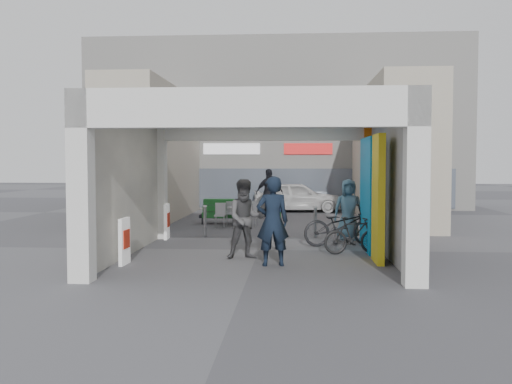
# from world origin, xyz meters

# --- Properties ---
(ground) EXTENTS (90.00, 90.00, 0.00)m
(ground) POSITION_xyz_m (0.00, 0.00, 0.00)
(ground) COLOR #555459
(ground) RESTS_ON ground
(arcade_canopy) EXTENTS (6.40, 6.45, 6.40)m
(arcade_canopy) POSITION_xyz_m (0.54, -0.82, 2.30)
(arcade_canopy) COLOR silver
(arcade_canopy) RESTS_ON ground
(far_building) EXTENTS (18.00, 4.08, 8.00)m
(far_building) POSITION_xyz_m (-0.00, 13.99, 3.99)
(far_building) COLOR silver
(far_building) RESTS_ON ground
(plaza_bldg_left) EXTENTS (2.00, 9.00, 5.00)m
(plaza_bldg_left) POSITION_xyz_m (-4.50, 7.50, 2.50)
(plaza_bldg_left) COLOR #AEA590
(plaza_bldg_left) RESTS_ON ground
(plaza_bldg_right) EXTENTS (2.00, 9.00, 5.00)m
(plaza_bldg_right) POSITION_xyz_m (4.50, 7.50, 2.50)
(plaza_bldg_right) COLOR #AEA590
(plaza_bldg_right) RESTS_ON ground
(bollard_left) EXTENTS (0.09, 0.09, 0.91)m
(bollard_left) POSITION_xyz_m (-1.73, 2.36, 0.45)
(bollard_left) COLOR gray
(bollard_left) RESTS_ON ground
(bollard_center) EXTENTS (0.09, 0.09, 0.86)m
(bollard_center) POSITION_xyz_m (0.13, 2.21, 0.43)
(bollard_center) COLOR gray
(bollard_center) RESTS_ON ground
(bollard_right) EXTENTS (0.09, 0.09, 0.88)m
(bollard_right) POSITION_xyz_m (1.49, 2.47, 0.44)
(bollard_right) COLOR gray
(bollard_right) RESTS_ON ground
(advert_board_near) EXTENTS (0.12, 0.55, 1.00)m
(advert_board_near) POSITION_xyz_m (-2.75, -2.22, 0.51)
(advert_board_near) COLOR white
(advert_board_near) RESTS_ON ground
(advert_board_far) EXTENTS (0.13, 0.55, 1.00)m
(advert_board_far) POSITION_xyz_m (-2.75, 1.85, 0.51)
(advert_board_far) COLOR white
(advert_board_far) RESTS_ON ground
(cafe_set) EXTENTS (1.37, 1.11, 0.83)m
(cafe_set) POSITION_xyz_m (-1.14, 5.09, 0.29)
(cafe_set) COLOR #A0A0A5
(cafe_set) RESTS_ON ground
(produce_stand) EXTENTS (1.32, 0.71, 0.87)m
(produce_stand) POSITION_xyz_m (-1.81, 6.00, 0.34)
(produce_stand) COLOR black
(produce_stand) RESTS_ON ground
(crate_stack) EXTENTS (0.54, 0.47, 0.56)m
(crate_stack) POSITION_xyz_m (0.10, 7.76, 0.28)
(crate_stack) COLOR #18561F
(crate_stack) RESTS_ON ground
(border_collie) EXTENTS (0.21, 0.42, 0.58)m
(border_collie) POSITION_xyz_m (0.54, 0.21, 0.23)
(border_collie) COLOR black
(border_collie) RESTS_ON ground
(man_with_dog) EXTENTS (0.76, 0.57, 1.90)m
(man_with_dog) POSITION_xyz_m (0.42, -2.15, 0.95)
(man_with_dog) COLOR black
(man_with_dog) RESTS_ON ground
(man_back_turned) EXTENTS (1.01, 0.87, 1.81)m
(man_back_turned) POSITION_xyz_m (-0.22, -1.30, 0.90)
(man_back_turned) COLOR #444346
(man_back_turned) RESTS_ON ground
(man_elderly) EXTENTS (0.88, 0.61, 1.71)m
(man_elderly) POSITION_xyz_m (2.41, 2.06, 0.86)
(man_elderly) COLOR teal
(man_elderly) RESTS_ON ground
(man_crates) EXTENTS (1.22, 0.80, 1.92)m
(man_crates) POSITION_xyz_m (-0.12, 8.69, 0.96)
(man_crates) COLOR black
(man_crates) RESTS_ON ground
(bicycle_front) EXTENTS (2.15, 1.21, 1.07)m
(bicycle_front) POSITION_xyz_m (2.11, 0.84, 0.53)
(bicycle_front) COLOR black
(bicycle_front) RESTS_ON ground
(bicycle_rear) EXTENTS (1.54, 0.79, 0.89)m
(bicycle_rear) POSITION_xyz_m (2.30, -0.47, 0.45)
(bicycle_rear) COLOR black
(bicycle_rear) RESTS_ON ground
(white_van) EXTENTS (4.04, 1.91, 1.33)m
(white_van) POSITION_xyz_m (1.01, 11.02, 0.67)
(white_van) COLOR silver
(white_van) RESTS_ON ground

